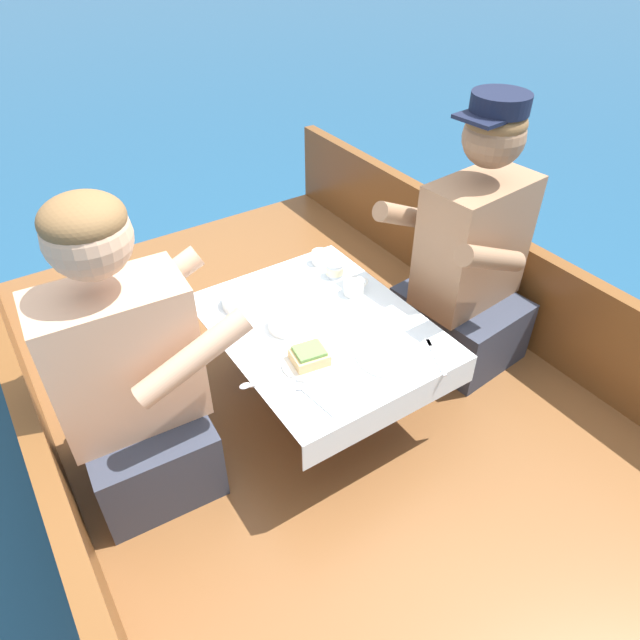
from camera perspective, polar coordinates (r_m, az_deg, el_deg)
The scene contains 21 objects.
ground_plane at distance 2.43m, azimuth -0.28°, elevation -13.52°, with size 60.00×60.00×0.00m, color navy.
boat_deck at distance 2.29m, azimuth -0.29°, elevation -10.76°, with size 1.87×2.93×0.36m, color brown.
gunwale_port at distance 1.84m, azimuth -25.40°, elevation -13.64°, with size 0.06×2.93×0.41m, color brown.
gunwale_starboard at distance 2.52m, azimuth 17.22°, elevation 4.19°, with size 0.06×2.93×0.41m, color brown.
cockpit_table at distance 1.92m, azimuth -0.00°, elevation -1.30°, with size 0.65×0.81×0.36m.
person_port at distance 1.74m, azimuth -18.42°, elevation -5.69°, with size 0.54×0.47×0.98m.
person_starboard at distance 2.18m, azimuth 14.65°, elevation 5.46°, with size 0.55×0.48×1.02m.
plate_sandwich at distance 1.75m, azimuth -1.06°, elevation -4.24°, with size 0.17×0.17×0.01m.
plate_bread at distance 1.79m, azimuth 6.88°, elevation -3.47°, with size 0.21×0.21×0.01m.
sandwich at distance 1.74m, azimuth -1.07°, elevation -3.58°, with size 0.12×0.11×0.05m.
bowl_port_near at distance 1.88m, azimuth -3.33°, elevation -0.20°, with size 0.12×0.12×0.04m.
bowl_starboard_near at distance 2.00m, azimuth -7.82°, elevation 2.05°, with size 0.14×0.14×0.04m.
coffee_cup_port at distance 2.03m, azimuth 3.43°, elevation 3.35°, with size 0.10×0.07×0.06m.
coffee_cup_starboard at distance 2.20m, azimuth 0.01°, elevation 6.34°, with size 0.09×0.06×0.05m.
tin_can at distance 2.12m, azimuth 1.48°, elevation 5.07°, with size 0.07×0.07×0.05m.
utensil_fork_port at distance 1.82m, azimuth 11.33°, elevation -3.28°, with size 0.08×0.16×0.00m.
utensil_spoon_center at distance 1.66m, azimuth -1.03°, elevation -7.49°, with size 0.04×0.17×0.01m.
utensil_knife_port at distance 1.94m, azimuth 4.31°, elevation 0.29°, with size 0.17×0.02×0.00m.
utensil_spoon_starboard at distance 1.70m, azimuth -6.09°, elevation -6.41°, with size 0.16×0.08×0.01m.
utensil_knife_starboard at distance 2.10m, azimuth -2.88°, elevation 3.79°, with size 0.07×0.16×0.00m.
utensil_fork_starboard at distance 1.84m, azimuth -7.89°, elevation -2.35°, with size 0.06×0.17×0.00m.
Camera 1 is at (-0.82, -1.26, 1.91)m, focal length 32.00 mm.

